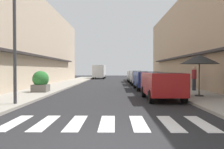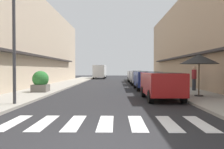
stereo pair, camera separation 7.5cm
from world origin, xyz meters
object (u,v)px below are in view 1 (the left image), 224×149
(planter_midblock, at_px, (41,82))
(cafe_umbrella, at_px, (199,59))
(parked_car_far, at_px, (139,76))
(pedestrian_walking_far, at_px, (194,78))
(parked_car_near, at_px, (162,83))
(street_lamp, at_px, (19,24))
(delivery_van, at_px, (99,71))
(parked_car_mid, at_px, (146,78))
(parked_car_distant, at_px, (135,75))

(planter_midblock, bearing_deg, cafe_umbrella, -14.09)
(parked_car_far, height_order, pedestrian_walking_far, pedestrian_walking_far)
(parked_car_far, bearing_deg, parked_car_near, -90.00)
(street_lamp, relative_size, planter_midblock, 4.07)
(delivery_van, relative_size, pedestrian_walking_far, 3.14)
(parked_car_near, bearing_deg, street_lamp, -161.19)
(parked_car_mid, distance_m, planter_midblock, 8.15)
(parked_car_mid, xyz_separation_m, planter_midblock, (-7.57, -3.03, -0.11))
(parked_car_near, bearing_deg, pedestrian_walking_far, 54.77)
(parked_car_distant, height_order, planter_midblock, planter_midblock)
(parked_car_far, bearing_deg, pedestrian_walking_far, -67.64)
(cafe_umbrella, relative_size, pedestrian_walking_far, 1.38)
(planter_midblock, bearing_deg, parked_car_distant, 62.71)
(parked_car_mid, bearing_deg, cafe_umbrella, -67.47)
(street_lamp, height_order, planter_midblock, street_lamp)
(parked_car_far, height_order, cafe_umbrella, cafe_umbrella)
(pedestrian_walking_far, bearing_deg, parked_car_near, -85.82)
(cafe_umbrella, height_order, planter_midblock, cafe_umbrella)
(parked_car_far, xyz_separation_m, planter_midblock, (-7.57, -8.98, -0.11))
(parked_car_near, height_order, parked_car_far, same)
(street_lamp, xyz_separation_m, planter_midblock, (-0.82, 5.64, -2.81))
(delivery_van, height_order, planter_midblock, delivery_van)
(delivery_van, distance_m, cafe_umbrella, 29.51)
(parked_car_mid, xyz_separation_m, delivery_van, (-5.32, 23.00, 0.48))
(parked_car_near, relative_size, street_lamp, 0.68)
(parked_car_near, distance_m, pedestrian_walking_far, 5.55)
(parked_car_mid, relative_size, street_lamp, 0.77)
(parked_car_near, bearing_deg, planter_midblock, 156.20)
(parked_car_mid, bearing_deg, pedestrian_walking_far, -29.85)
(delivery_van, bearing_deg, planter_midblock, -94.93)
(delivery_van, bearing_deg, pedestrian_walking_far, -71.06)
(parked_car_far, height_order, parked_car_distant, same)
(parked_car_mid, height_order, delivery_van, delivery_van)
(street_lamp, distance_m, cafe_umbrella, 9.68)
(cafe_umbrella, bearing_deg, parked_car_near, -159.24)
(parked_car_near, distance_m, parked_car_far, 12.31)
(street_lamp, bearing_deg, planter_midblock, 98.25)
(parked_car_mid, bearing_deg, planter_midblock, -158.17)
(parked_car_distant, bearing_deg, planter_midblock, -117.29)
(parked_car_near, relative_size, delivery_van, 0.73)
(parked_car_mid, relative_size, parked_car_far, 1.10)
(cafe_umbrella, xyz_separation_m, pedestrian_walking_far, (0.92, 3.67, -1.18))
(parked_car_distant, height_order, delivery_van, delivery_van)
(parked_car_distant, bearing_deg, delivery_van, 115.10)
(parked_car_far, distance_m, street_lamp, 16.32)
(parked_car_mid, bearing_deg, parked_car_far, 90.00)
(parked_car_far, bearing_deg, parked_car_mid, -90.00)
(delivery_van, xyz_separation_m, street_lamp, (-1.43, -31.67, 2.22))
(parked_car_near, xyz_separation_m, planter_midblock, (-7.57, 3.34, -0.11))
(parked_car_near, xyz_separation_m, pedestrian_walking_far, (3.20, 4.53, 0.11))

